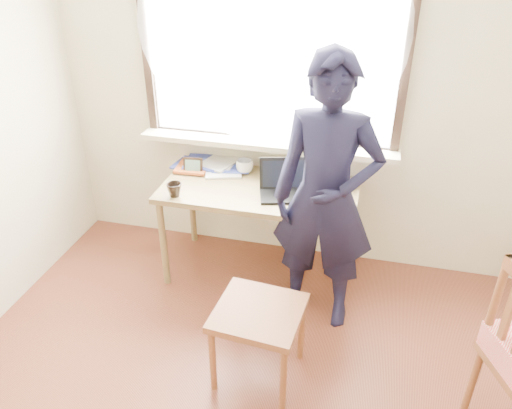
% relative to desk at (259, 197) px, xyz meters
% --- Properties ---
extents(room_shell, '(3.52, 4.02, 2.61)m').
position_rel_desk_xyz_m(room_shell, '(0.16, -1.43, 0.99)').
color(room_shell, beige).
rests_on(room_shell, ground).
extents(desk, '(1.34, 0.67, 0.72)m').
position_rel_desk_xyz_m(desk, '(0.00, 0.00, 0.00)').
color(desk, olive).
rests_on(desk, ground).
extents(laptop, '(0.38, 0.34, 0.22)m').
position_rel_desk_xyz_m(laptop, '(0.18, -0.03, 0.13)').
color(laptop, black).
rests_on(laptop, desk).
extents(mug_white, '(0.17, 0.17, 0.10)m').
position_rel_desk_xyz_m(mug_white, '(-0.16, 0.20, 0.12)').
color(mug_white, white).
rests_on(mug_white, desk).
extents(mug_dark, '(0.12, 0.12, 0.09)m').
position_rel_desk_xyz_m(mug_dark, '(-0.52, -0.25, 0.12)').
color(mug_dark, black).
rests_on(mug_dark, desk).
extents(mouse, '(0.09, 0.06, 0.03)m').
position_rel_desk_xyz_m(mouse, '(0.49, -0.10, 0.09)').
color(mouse, black).
rests_on(mouse, desk).
extents(desk_clutter, '(0.64, 0.48, 0.04)m').
position_rel_desk_xyz_m(desk_clutter, '(-0.37, 0.16, 0.09)').
color(desk_clutter, white).
rests_on(desk_clutter, desk).
extents(book_a, '(0.21, 0.26, 0.02)m').
position_rel_desk_xyz_m(book_a, '(-0.39, 0.23, 0.09)').
color(book_a, white).
rests_on(book_a, desk).
extents(book_b, '(0.32, 0.33, 0.02)m').
position_rel_desk_xyz_m(book_b, '(0.37, 0.28, 0.08)').
color(book_b, white).
rests_on(book_b, desk).
extents(picture_frame, '(0.14, 0.03, 0.11)m').
position_rel_desk_xyz_m(picture_frame, '(-0.52, 0.10, 0.13)').
color(picture_frame, black).
rests_on(picture_frame, desk).
extents(work_chair, '(0.50, 0.48, 0.48)m').
position_rel_desk_xyz_m(work_chair, '(0.23, -0.94, -0.24)').
color(work_chair, brown).
rests_on(work_chair, ground).
extents(person, '(0.66, 0.45, 1.75)m').
position_rel_desk_xyz_m(person, '(0.49, -0.33, 0.23)').
color(person, black).
rests_on(person, ground).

